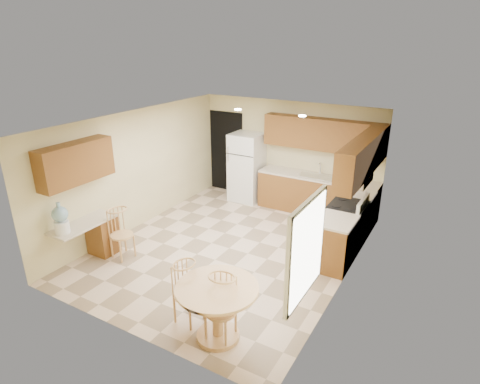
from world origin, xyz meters
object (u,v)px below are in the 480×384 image
Objects in this scene: dining_table at (217,305)px; chair_table_a at (184,291)px; chair_table_b at (217,307)px; chair_desk at (117,231)px; refrigerator at (247,167)px; stove at (346,225)px; water_crock at (61,219)px.

dining_table is 1.19× the size of chair_table_a.
chair_table_b reaches higher than chair_desk.
chair_table_b is at bearing -61.20° from dining_table.
stove is at bearing -22.99° from refrigerator.
chair_table_b reaches higher than chair_table_a.
stove is 3.63m from chair_table_a.
dining_table is 1.17× the size of chair_desk.
dining_table is 0.55m from chair_table_a.
chair_table_b is 1.73× the size of water_crock.
chair_table_a is at bearing 79.49° from chair_desk.
refrigerator is 1.78× the size of chair_table_b.
refrigerator reaches higher than chair_table_a.
chair_table_a is 0.98× the size of chair_desk.
chair_desk is (-2.72, 0.85, 0.04)m from dining_table.
refrigerator is at bearing 114.70° from dining_table.
stove reaches higher than chair_table_b.
water_crock is (-0.45, -0.77, 0.44)m from chair_desk.
chair_desk is (-2.77, 0.94, -0.00)m from chair_table_b.
refrigerator is 1.55× the size of stove.
dining_table is at bearing -65.60° from chair_table_b.
stove is at bearing 163.06° from chair_table_a.
water_crock is at bearing -139.94° from stove.
refrigerator is at bearing -69.61° from chair_table_b.
chair_desk is at bearing -99.09° from refrigerator.
chair_desk is 1.72× the size of water_crock.
stove reaches higher than dining_table.
refrigerator reaches higher than water_crock.
chair_table_b is 3.25m from water_crock.
dining_table is 2.01× the size of water_crock.
chair_table_a reaches higher than dining_table.
chair_table_a is (1.57, -4.60, -0.28)m from refrigerator.
chair_table_a is 0.98× the size of chair_table_b.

